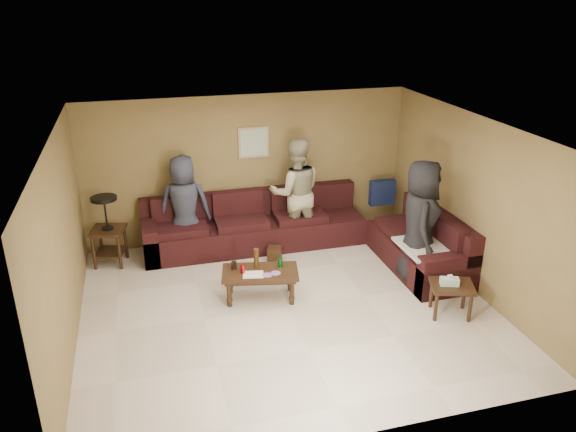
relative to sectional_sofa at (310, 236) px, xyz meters
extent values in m
plane|color=beige|center=(-0.81, -1.52, -0.33)|extent=(5.50, 5.50, 0.00)
cube|color=white|center=(-0.81, -1.52, 2.12)|extent=(5.50, 5.00, 0.10)
cube|color=olive|center=(-0.81, 0.98, 0.92)|extent=(5.50, 0.10, 2.50)
cube|color=olive|center=(-0.81, -4.02, 0.92)|extent=(5.50, 0.10, 2.50)
cube|color=olive|center=(-3.56, -1.52, 0.92)|extent=(0.10, 5.00, 2.50)
cube|color=olive|center=(1.94, -1.52, 0.92)|extent=(0.10, 5.00, 2.50)
cube|color=black|center=(-0.81, 0.53, -0.10)|extent=(3.70, 0.90, 0.45)
cube|color=black|center=(-0.81, 0.86, 0.35)|extent=(3.70, 0.24, 0.45)
cube|color=black|center=(-2.54, 0.53, -0.01)|extent=(0.24, 0.90, 0.63)
cube|color=black|center=(1.49, -0.92, -0.10)|extent=(0.90, 2.00, 0.45)
cube|color=black|center=(1.82, -0.92, 0.35)|extent=(0.24, 2.00, 0.45)
cube|color=black|center=(1.49, -1.80, -0.01)|extent=(0.90, 0.24, 0.63)
cube|color=#131C3D|center=(1.49, 0.53, 0.42)|extent=(0.45, 0.14, 0.45)
cube|color=beige|center=(1.49, -1.37, 0.25)|extent=(1.00, 0.85, 0.04)
cube|color=#331E11|center=(-1.11, -1.19, 0.09)|extent=(1.14, 0.73, 0.06)
cube|color=#331E11|center=(-1.11, -1.19, 0.03)|extent=(1.05, 0.64, 0.05)
cylinder|color=#331E11|center=(-1.57, -1.29, -0.13)|extent=(0.07, 0.07, 0.38)
cylinder|color=#331E11|center=(-0.73, -1.46, -0.13)|extent=(0.07, 0.07, 0.38)
cylinder|color=#331E11|center=(-1.50, -0.91, -0.13)|extent=(0.07, 0.07, 0.38)
cylinder|color=#331E11|center=(-0.65, -1.09, -0.13)|extent=(0.07, 0.07, 0.38)
cylinder|color=#B41420|center=(-1.36, -1.19, 0.18)|extent=(0.07, 0.07, 0.12)
cylinder|color=#157B21|center=(-0.81, -1.15, 0.18)|extent=(0.07, 0.07, 0.12)
cylinder|color=#33210B|center=(-1.14, -1.06, 0.26)|extent=(0.07, 0.07, 0.28)
cylinder|color=black|center=(-1.45, -1.04, 0.17)|extent=(0.08, 0.08, 0.11)
cube|color=silver|center=(-1.23, -1.28, 0.12)|extent=(0.32, 0.27, 0.00)
cylinder|color=#D14A92|center=(-1.05, -1.35, 0.12)|extent=(0.14, 0.14, 0.01)
cylinder|color=#D14A92|center=(-0.92, -1.32, 0.12)|extent=(0.14, 0.14, 0.01)
cube|color=#331E11|center=(-3.17, 0.50, 0.25)|extent=(0.60, 0.60, 0.05)
cube|color=#331E11|center=(-3.17, 0.50, -0.13)|extent=(0.53, 0.53, 0.03)
cylinder|color=#331E11|center=(-3.41, 0.35, -0.04)|extent=(0.05, 0.05, 0.58)
cylinder|color=#331E11|center=(-3.03, 0.26, -0.04)|extent=(0.05, 0.05, 0.58)
cylinder|color=#331E11|center=(-3.32, 0.74, -0.04)|extent=(0.05, 0.05, 0.58)
cylinder|color=#331E11|center=(-2.93, 0.65, -0.04)|extent=(0.05, 0.05, 0.58)
cylinder|color=black|center=(-3.17, 0.50, 0.29)|extent=(0.18, 0.18, 0.03)
cylinder|color=black|center=(-3.17, 0.50, 0.55)|extent=(0.03, 0.03, 0.48)
cylinder|color=black|center=(-3.17, 0.50, 0.78)|extent=(0.40, 0.40, 0.05)
cube|color=#331E11|center=(1.26, -2.27, 0.11)|extent=(0.67, 0.61, 0.05)
cylinder|color=#331E11|center=(1.00, -2.36, -0.11)|extent=(0.05, 0.05, 0.43)
cylinder|color=#331E11|center=(1.41, -2.50, -0.11)|extent=(0.05, 0.05, 0.43)
cylinder|color=#331E11|center=(1.11, -2.04, -0.11)|extent=(0.05, 0.05, 0.43)
cylinder|color=#331E11|center=(1.52, -2.18, -0.11)|extent=(0.05, 0.05, 0.43)
cube|color=silver|center=(1.21, -2.27, 0.18)|extent=(0.27, 0.19, 0.10)
cube|color=silver|center=(1.21, -2.27, 0.25)|extent=(0.06, 0.04, 0.05)
cube|color=#331E11|center=(-0.64, -0.14, -0.20)|extent=(0.28, 0.28, 0.26)
cube|color=tan|center=(-0.71, 0.96, 1.37)|extent=(0.52, 0.03, 0.52)
cube|color=beige|center=(-0.71, 0.95, 1.37)|extent=(0.44, 0.01, 0.44)
imported|color=#2A2D3A|center=(-1.95, 0.57, 0.51)|extent=(0.89, 0.65, 1.68)
imported|color=tan|center=(-0.12, 0.45, 0.60)|extent=(0.97, 0.79, 1.86)
imported|color=black|center=(1.28, -1.23, 0.61)|extent=(0.88, 1.06, 1.86)
camera|label=1|loc=(-2.57, -7.99, 3.80)|focal=35.00mm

